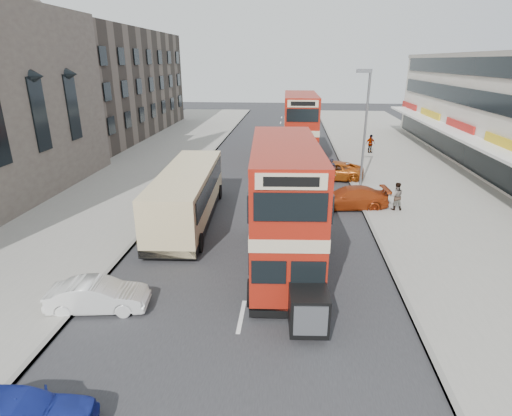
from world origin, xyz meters
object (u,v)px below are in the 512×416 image
at_px(car_left_front, 98,296).
at_px(pedestrian_far, 370,144).
at_px(cyclist, 331,176).
at_px(car_right_b, 331,170).
at_px(coach, 188,194).
at_px(car_left_near, 12,416).
at_px(bus_main, 284,207).
at_px(street_lamp, 365,121).
at_px(car_right_a, 350,198).
at_px(bus_second, 300,127).
at_px(pedestrian_near, 396,196).

height_order(car_left_front, pedestrian_far, pedestrian_far).
bearing_deg(cyclist, car_right_b, 81.96).
distance_m(coach, car_left_near, 14.34).
distance_m(bus_main, car_left_near, 11.39).
distance_m(street_lamp, car_right_a, 5.95).
distance_m(street_lamp, car_right_b, 5.09).
bearing_deg(car_left_front, car_left_near, 176.94).
height_order(car_left_near, car_right_b, car_right_b).
bearing_deg(bus_main, car_right_b, -106.52).
distance_m(street_lamp, bus_second, 9.72).
bearing_deg(bus_second, car_right_b, 109.81).
distance_m(car_left_near, pedestrian_near, 21.13).
xyz_separation_m(bus_second, car_right_a, (2.93, -12.74, -2.32)).
relative_size(bus_second, car_left_near, 2.67).
bearing_deg(car_right_b, street_lamp, 43.70).
height_order(bus_second, car_left_near, bus_second).
height_order(bus_main, car_right_b, bus_main).
distance_m(bus_main, car_right_a, 9.12).
bearing_deg(cyclist, bus_main, -106.89).
xyz_separation_m(bus_main, bus_second, (0.99, 20.70, 0.18)).
distance_m(bus_second, car_right_a, 13.28).
distance_m(bus_second, pedestrian_far, 7.80).
bearing_deg(cyclist, car_right_a, -84.40).
relative_size(car_left_front, pedestrian_near, 2.08).
relative_size(street_lamp, cyclist, 4.04).
bearing_deg(bus_main, car_left_near, 52.54).
relative_size(car_left_near, pedestrian_far, 2.20).
height_order(car_left_near, pedestrian_far, pedestrian_far).
bearing_deg(pedestrian_near, cyclist, -58.32).
relative_size(bus_main, bus_second, 0.94).
relative_size(bus_main, car_right_a, 2.09).
bearing_deg(car_left_near, street_lamp, -32.36).
relative_size(car_left_near, pedestrian_near, 2.26).
bearing_deg(coach, pedestrian_far, 51.35).
distance_m(bus_second, cyclist, 8.49).
xyz_separation_m(street_lamp, car_left_near, (-11.37, -21.37, -4.12)).
bearing_deg(car_right_a, street_lamp, 158.53).
height_order(car_left_front, cyclist, cyclist).
bearing_deg(car_left_front, bus_second, -24.60).
distance_m(car_right_a, pedestrian_near, 2.72).
xyz_separation_m(car_right_a, car_right_b, (-0.58, 6.54, 0.00)).
relative_size(bus_second, car_left_front, 2.89).
distance_m(street_lamp, cyclist, 4.61).
height_order(bus_main, car_left_front, bus_main).
bearing_deg(pedestrian_far, car_left_near, -137.65).
relative_size(car_left_near, car_left_front, 1.08).
bearing_deg(car_right_b, pedestrian_near, 31.84).
relative_size(car_left_front, cyclist, 1.78).
relative_size(pedestrian_far, cyclist, 0.88).
relative_size(street_lamp, car_left_near, 2.10).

